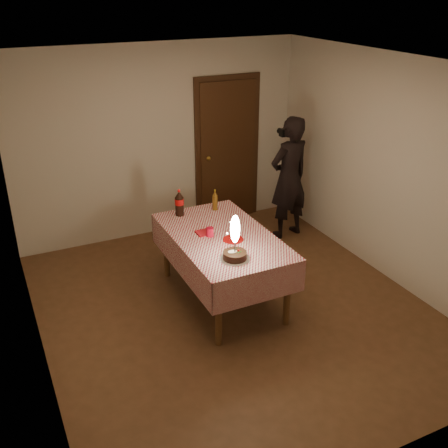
{
  "coord_description": "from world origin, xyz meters",
  "views": [
    {
      "loc": [
        -2.19,
        -4.31,
        3.3
      ],
      "look_at": [
        -0.02,
        0.2,
        0.95
      ],
      "focal_mm": 42.0,
      "sensor_mm": 36.0,
      "label": 1
    }
  ],
  "objects_px": {
    "birthday_cake": "(235,246)",
    "cola_bottle": "(179,203)",
    "amber_bottle_right": "(215,200)",
    "photographer": "(289,178)",
    "dining_table": "(222,244)",
    "red_cup": "(210,232)",
    "red_plate": "(233,239)",
    "clear_cup": "(236,225)"
  },
  "relations": [
    {
      "from": "red_plate",
      "to": "amber_bottle_right",
      "type": "relative_size",
      "value": 0.86
    },
    {
      "from": "red_cup",
      "to": "photographer",
      "type": "xyz_separation_m",
      "value": [
        1.65,
        1.06,
        0.0
      ]
    },
    {
      "from": "red_cup",
      "to": "photographer",
      "type": "height_order",
      "value": "photographer"
    },
    {
      "from": "clear_cup",
      "to": "photographer",
      "type": "height_order",
      "value": "photographer"
    },
    {
      "from": "dining_table",
      "to": "cola_bottle",
      "type": "relative_size",
      "value": 5.42
    },
    {
      "from": "birthday_cake",
      "to": "cola_bottle",
      "type": "height_order",
      "value": "birthday_cake"
    },
    {
      "from": "birthday_cake",
      "to": "photographer",
      "type": "bearing_deg",
      "value": 44.72
    },
    {
      "from": "dining_table",
      "to": "clear_cup",
      "type": "distance_m",
      "value": 0.26
    },
    {
      "from": "birthday_cake",
      "to": "cola_bottle",
      "type": "distance_m",
      "value": 1.23
    },
    {
      "from": "dining_table",
      "to": "cola_bottle",
      "type": "xyz_separation_m",
      "value": [
        -0.22,
        0.69,
        0.26
      ]
    },
    {
      "from": "birthday_cake",
      "to": "photographer",
      "type": "distance_m",
      "value": 2.31
    },
    {
      "from": "amber_bottle_right",
      "to": "birthday_cake",
      "type": "bearing_deg",
      "value": -105.63
    },
    {
      "from": "dining_table",
      "to": "amber_bottle_right",
      "type": "xyz_separation_m",
      "value": [
        0.22,
        0.66,
        0.22
      ]
    },
    {
      "from": "red_cup",
      "to": "dining_table",
      "type": "bearing_deg",
      "value": -13.29
    },
    {
      "from": "birthday_cake",
      "to": "clear_cup",
      "type": "height_order",
      "value": "birthday_cake"
    },
    {
      "from": "dining_table",
      "to": "red_plate",
      "type": "xyz_separation_m",
      "value": [
        0.06,
        -0.15,
        0.11
      ]
    },
    {
      "from": "clear_cup",
      "to": "cola_bottle",
      "type": "xyz_separation_m",
      "value": [
        -0.42,
        0.61,
        0.11
      ]
    },
    {
      "from": "photographer",
      "to": "amber_bottle_right",
      "type": "bearing_deg",
      "value": -161.69
    },
    {
      "from": "red_cup",
      "to": "cola_bottle",
      "type": "bearing_deg",
      "value": 97.74
    },
    {
      "from": "dining_table",
      "to": "red_cup",
      "type": "bearing_deg",
      "value": 166.71
    },
    {
      "from": "dining_table",
      "to": "photographer",
      "type": "xyz_separation_m",
      "value": [
        1.53,
        1.09,
        0.16
      ]
    },
    {
      "from": "dining_table",
      "to": "red_plate",
      "type": "bearing_deg",
      "value": -69.04
    },
    {
      "from": "dining_table",
      "to": "photographer",
      "type": "bearing_deg",
      "value": 35.54
    },
    {
      "from": "cola_bottle",
      "to": "photographer",
      "type": "bearing_deg",
      "value": 12.87
    },
    {
      "from": "cola_bottle",
      "to": "photographer",
      "type": "distance_m",
      "value": 1.79
    },
    {
      "from": "red_plate",
      "to": "red_cup",
      "type": "bearing_deg",
      "value": 135.67
    },
    {
      "from": "birthday_cake",
      "to": "red_cup",
      "type": "xyz_separation_m",
      "value": [
        -0.02,
        0.56,
        -0.09
      ]
    },
    {
      "from": "dining_table",
      "to": "cola_bottle",
      "type": "bearing_deg",
      "value": 107.5
    },
    {
      "from": "dining_table",
      "to": "photographer",
      "type": "distance_m",
      "value": 1.88
    },
    {
      "from": "red_plate",
      "to": "amber_bottle_right",
      "type": "xyz_separation_m",
      "value": [
        0.16,
        0.81,
        0.11
      ]
    },
    {
      "from": "photographer",
      "to": "red_cup",
      "type": "bearing_deg",
      "value": -147.36
    },
    {
      "from": "dining_table",
      "to": "clear_cup",
      "type": "bearing_deg",
      "value": 20.83
    },
    {
      "from": "birthday_cake",
      "to": "amber_bottle_right",
      "type": "bearing_deg",
      "value": 74.37
    },
    {
      "from": "birthday_cake",
      "to": "red_plate",
      "type": "height_order",
      "value": "birthday_cake"
    },
    {
      "from": "red_cup",
      "to": "cola_bottle",
      "type": "distance_m",
      "value": 0.67
    },
    {
      "from": "cola_bottle",
      "to": "birthday_cake",
      "type": "bearing_deg",
      "value": -85.09
    },
    {
      "from": "dining_table",
      "to": "cola_bottle",
      "type": "distance_m",
      "value": 0.77
    },
    {
      "from": "dining_table",
      "to": "birthday_cake",
      "type": "height_order",
      "value": "birthday_cake"
    },
    {
      "from": "amber_bottle_right",
      "to": "dining_table",
      "type": "bearing_deg",
      "value": -108.52
    },
    {
      "from": "birthday_cake",
      "to": "cola_bottle",
      "type": "xyz_separation_m",
      "value": [
        -0.11,
        1.22,
        0.01
      ]
    },
    {
      "from": "clear_cup",
      "to": "amber_bottle_right",
      "type": "xyz_separation_m",
      "value": [
        0.02,
        0.58,
        0.07
      ]
    },
    {
      "from": "dining_table",
      "to": "birthday_cake",
      "type": "relative_size",
      "value": 3.65
    }
  ]
}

